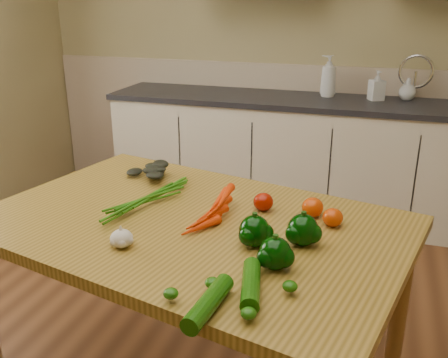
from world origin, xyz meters
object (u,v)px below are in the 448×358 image
Objects in this scene: table at (191,242)px; tomato_a at (263,202)px; pepper_c at (275,253)px; carrot_bunch at (192,205)px; soap_bottle_a at (329,76)px; zucchini_b at (208,303)px; leafy_greens at (149,166)px; pepper_b at (303,230)px; tomato_b at (313,207)px; pepper_a at (254,231)px; garlic_bulb at (122,238)px; zucchini_a at (251,284)px; soap_bottle_b at (377,85)px; tomato_c at (333,217)px; soap_bottle_c at (408,89)px.

table is 22.34× the size of tomato_a.
pepper_c reaches higher than table.
pepper_c reaches higher than carrot_bunch.
zucchini_b is (0.01, -2.69, -0.20)m from soap_bottle_a.
leafy_greens is 2.10× the size of pepper_b.
tomato_a reaches higher than table.
table is 21.36× the size of tomato_b.
pepper_b is (0.77, -0.43, -0.00)m from leafy_greens.
pepper_b is at bearing -1.22° from carrot_bunch.
pepper_b reaches higher than tomato_a.
pepper_a is 0.40m from zucchini_b.
table is 0.52m from leafy_greens.
zucchini_b is at bearing -88.65° from tomato_a.
garlic_bulb is 0.49m from zucchini_a.
soap_bottle_b is at bearing 85.81° from pepper_b.
zucchini_b is at bearing -124.20° from soap_bottle_b.
carrot_bunch is 0.52m from tomato_c.
pepper_b is at bearing -6.62° from soap_bottle_a.
soap_bottle_c reaches higher than pepper_c.
soap_bottle_a is at bearing 94.70° from pepper_b.
tomato_b is at bearing -121.72° from soap_bottle_b.
table is 17.28× the size of pepper_c.
carrot_bunch reaches higher than zucchini_a.
tomato_b is 0.36× the size of zucchini_b.
pepper_c is at bearing -71.91° from tomato_a.
tomato_a is at bearing 167.42° from tomato_c.
pepper_c reaches higher than tomato_c.
table is 7.97× the size of zucchini_a.
soap_bottle_b is at bearing 85.31° from tomato_b.
garlic_bulb is at bearing -20.21° from soap_bottle_a.
tomato_b is at bearing 142.18° from tomato_c.
tomato_a is at bearing -18.98° from leafy_greens.
carrot_bunch is 1.32× the size of zucchini_a.
tomato_a is 0.34× the size of zucchini_b.
garlic_bulb is (0.20, -0.63, -0.02)m from leafy_greens.
garlic_bulb is (-0.73, -2.41, -0.15)m from soap_bottle_b.
leafy_greens is at bearing 163.02° from tomato_c.
tomato_c reaches higher than zucchini_a.
pepper_b reaches higher than table.
carrot_bunch is at bearing -44.11° from leafy_greens.
carrot_bunch is at bearing -136.44° from soap_bottle_c.
tomato_b is 0.10m from tomato_c.
tomato_a is at bearing -179.14° from tomato_b.
table is 11.16× the size of soap_bottle_c.
tomato_b is at bearing 0.86° from tomato_a.
soap_bottle_b is 2.85× the size of garlic_bulb.
tomato_c is (0.08, 0.17, -0.02)m from pepper_b.
table is 0.53m from zucchini_a.
tomato_a is at bearing 48.95° from garlic_bulb.
pepper_b is (0.18, -2.24, -0.17)m from soap_bottle_a.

